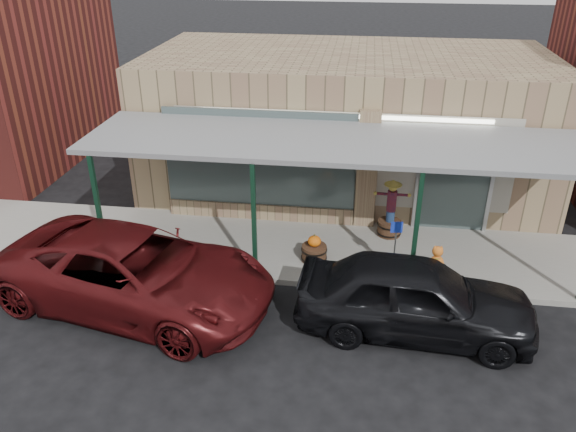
# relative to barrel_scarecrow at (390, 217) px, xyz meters

# --- Properties ---
(ground) EXTENTS (120.00, 120.00, 0.00)m
(ground) POSITION_rel_barrel_scarecrow_xyz_m (-1.38, -4.56, -0.69)
(ground) COLOR black
(ground) RESTS_ON ground
(sidewalk) EXTENTS (40.00, 3.20, 0.15)m
(sidewalk) POSITION_rel_barrel_scarecrow_xyz_m (-1.38, -0.96, -0.62)
(sidewalk) COLOR gray
(sidewalk) RESTS_ON ground
(storefront) EXTENTS (12.00, 6.25, 4.20)m
(storefront) POSITION_rel_barrel_scarecrow_xyz_m (-1.38, 3.60, 1.40)
(storefront) COLOR #98825D
(storefront) RESTS_ON ground
(awning) EXTENTS (12.00, 3.00, 3.04)m
(awning) POSITION_rel_barrel_scarecrow_xyz_m (-1.38, -1.00, 2.32)
(awning) COLOR slate
(awning) RESTS_ON ground
(block_buildings_near) EXTENTS (61.00, 8.00, 8.00)m
(block_buildings_near) POSITION_rel_barrel_scarecrow_xyz_m (0.62, 4.64, 3.07)
(block_buildings_near) COLOR maroon
(block_buildings_near) RESTS_ON ground
(barrel_scarecrow) EXTENTS (0.93, 0.82, 1.60)m
(barrel_scarecrow) POSITION_rel_barrel_scarecrow_xyz_m (0.00, 0.00, 0.00)
(barrel_scarecrow) COLOR #553422
(barrel_scarecrow) RESTS_ON sidewalk
(barrel_pumpkin) EXTENTS (0.68, 0.68, 0.73)m
(barrel_pumpkin) POSITION_rel_barrel_scarecrow_xyz_m (-1.87, -1.58, -0.28)
(barrel_pumpkin) COLOR #553422
(barrel_pumpkin) RESTS_ON sidewalk
(handicap_sign) EXTENTS (0.28, 0.06, 1.34)m
(handicap_sign) POSITION_rel_barrel_scarecrow_xyz_m (0.05, -1.83, 0.32)
(handicap_sign) COLOR gray
(handicap_sign) RESTS_ON sidewalk
(parked_sedan) EXTENTS (4.92, 2.22, 1.64)m
(parked_sedan) POSITION_rel_barrel_scarecrow_xyz_m (0.39, -3.80, 0.13)
(parked_sedan) COLOR black
(parked_sedan) RESTS_ON ground
(car_maroon) EXTENTS (6.57, 4.03, 1.70)m
(car_maroon) POSITION_rel_barrel_scarecrow_xyz_m (-5.57, -3.72, 0.16)
(car_maroon) COLOR #4E0F11
(car_maroon) RESTS_ON ground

